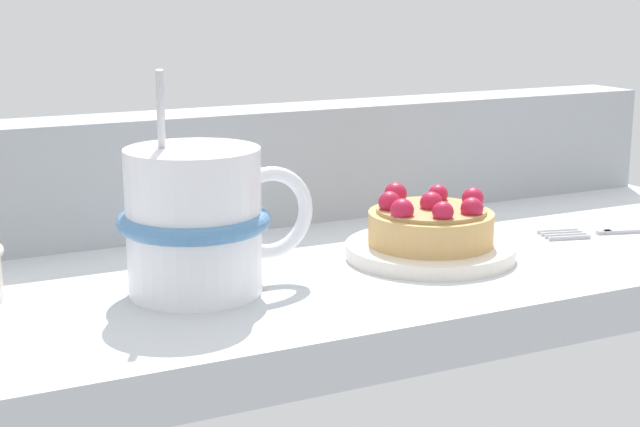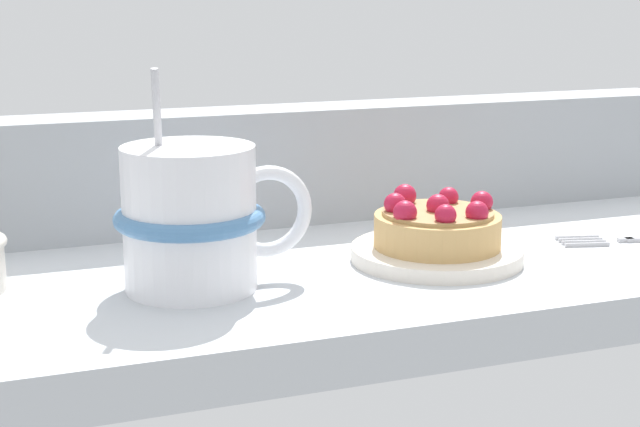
# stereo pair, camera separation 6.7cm
# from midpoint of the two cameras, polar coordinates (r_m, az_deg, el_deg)

# --- Properties ---
(ground_plane) EXTENTS (0.77, 0.31, 0.03)m
(ground_plane) POSITION_cam_midpoint_polar(r_m,az_deg,el_deg) (0.72, -1.82, -3.79)
(ground_plane) COLOR silver
(window_rail_back) EXTENTS (0.76, 0.06, 0.10)m
(window_rail_back) POSITION_cam_midpoint_polar(r_m,az_deg,el_deg) (0.82, -5.52, 2.83)
(window_rail_back) COLOR #9EA3A8
(window_rail_back) RESTS_ON ground_plane
(dessert_plate) EXTENTS (0.13, 0.13, 0.01)m
(dessert_plate) POSITION_cam_midpoint_polar(r_m,az_deg,el_deg) (0.72, 3.84, -2.23)
(dessert_plate) COLOR silver
(dessert_plate) RESTS_ON ground_plane
(raspberry_tart) EXTENTS (0.09, 0.09, 0.04)m
(raspberry_tart) POSITION_cam_midpoint_polar(r_m,az_deg,el_deg) (0.71, 3.84, -0.60)
(raspberry_tart) COLOR tan
(raspberry_tart) RESTS_ON dessert_plate
(coffee_mug) EXTENTS (0.13, 0.10, 0.15)m
(coffee_mug) POSITION_cam_midpoint_polar(r_m,az_deg,el_deg) (0.64, -10.20, -0.45)
(coffee_mug) COLOR white
(coffee_mug) RESTS_ON ground_plane
(dessert_fork) EXTENTS (0.17, 0.06, 0.01)m
(dessert_fork) POSITION_cam_midpoint_polar(r_m,az_deg,el_deg) (0.82, 15.90, -0.89)
(dessert_fork) COLOR #B7B7BC
(dessert_fork) RESTS_ON ground_plane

